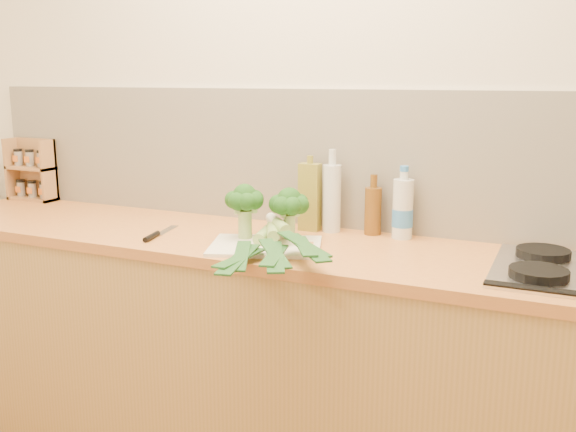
% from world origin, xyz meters
% --- Properties ---
extents(room_shell, '(3.50, 3.50, 3.50)m').
position_xyz_m(room_shell, '(0.00, 1.49, 1.17)').
color(room_shell, beige).
rests_on(room_shell, ground).
extents(counter, '(3.20, 0.62, 0.90)m').
position_xyz_m(counter, '(0.00, 1.20, 0.45)').
color(counter, '#B2894A').
rests_on(counter, ground).
extents(chopping_board, '(0.45, 0.39, 0.01)m').
position_xyz_m(chopping_board, '(-0.03, 1.09, 0.91)').
color(chopping_board, beige).
rests_on(chopping_board, counter).
extents(broccoli_left, '(0.14, 0.14, 0.20)m').
position_xyz_m(broccoli_left, '(-0.14, 1.15, 1.05)').
color(broccoli_left, '#94B76B').
rests_on(broccoli_left, chopping_board).
extents(broccoli_right, '(0.15, 0.15, 0.19)m').
position_xyz_m(broccoli_right, '(0.02, 1.20, 1.04)').
color(broccoli_right, '#94B76B').
rests_on(broccoli_right, chopping_board).
extents(leek_front, '(0.20, 0.68, 0.04)m').
position_xyz_m(leek_front, '(-0.04, 1.07, 0.93)').
color(leek_front, white).
rests_on(leek_front, chopping_board).
extents(leek_mid, '(0.36, 0.66, 0.04)m').
position_xyz_m(leek_mid, '(0.01, 1.07, 0.95)').
color(leek_mid, white).
rests_on(leek_mid, chopping_board).
extents(leek_back, '(0.43, 0.50, 0.04)m').
position_xyz_m(leek_back, '(0.07, 1.07, 0.97)').
color(leek_back, white).
rests_on(leek_back, chopping_board).
extents(chefs_knife, '(0.08, 0.27, 0.02)m').
position_xyz_m(chefs_knife, '(-0.47, 1.06, 0.91)').
color(chefs_knife, silver).
rests_on(chefs_knife, counter).
extents(spice_rack, '(0.25, 0.10, 0.30)m').
position_xyz_m(spice_rack, '(-1.45, 1.44, 1.03)').
color(spice_rack, '#A17045').
rests_on(spice_rack, counter).
extents(oil_tin, '(0.08, 0.05, 0.29)m').
position_xyz_m(oil_tin, '(0.02, 1.40, 1.03)').
color(oil_tin, olive).
rests_on(oil_tin, counter).
extents(glass_bottle, '(0.07, 0.07, 0.32)m').
position_xyz_m(glass_bottle, '(0.10, 1.42, 1.04)').
color(glass_bottle, silver).
rests_on(glass_bottle, counter).
extents(amber_bottle, '(0.06, 0.06, 0.23)m').
position_xyz_m(amber_bottle, '(0.26, 1.44, 1.00)').
color(amber_bottle, brown).
rests_on(amber_bottle, counter).
extents(water_bottle, '(0.08, 0.08, 0.25)m').
position_xyz_m(water_bottle, '(0.37, 1.43, 1.00)').
color(water_bottle, silver).
rests_on(water_bottle, counter).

